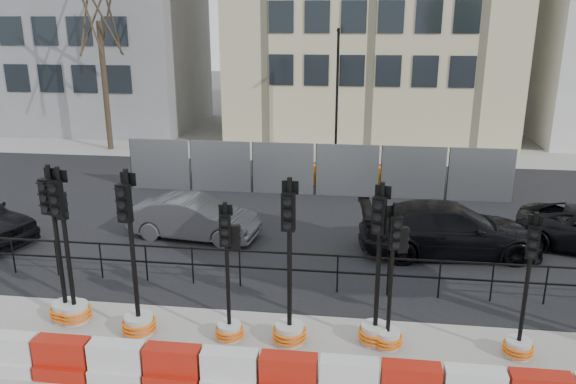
# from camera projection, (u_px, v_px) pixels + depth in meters

# --- Properties ---
(ground) EXTENTS (120.00, 120.00, 0.00)m
(ground) POSITION_uv_depth(u_px,v_px,m) (281.00, 314.00, 12.68)
(ground) COLOR #51514C
(ground) RESTS_ON ground
(road) EXTENTS (40.00, 14.00, 0.03)m
(road) POSITION_uv_depth(u_px,v_px,m) (310.00, 212.00, 19.30)
(road) COLOR black
(road) RESTS_ON ground
(sidewalk_far) EXTENTS (40.00, 4.00, 0.02)m
(sidewalk_far) POSITION_uv_depth(u_px,v_px,m) (326.00, 153.00, 27.83)
(sidewalk_far) COLOR gray
(sidewalk_far) RESTS_ON ground
(building_grey) EXTENTS (11.00, 9.06, 14.00)m
(building_grey) POSITION_uv_depth(u_px,v_px,m) (98.00, 8.00, 33.15)
(building_grey) COLOR gray
(building_grey) RESTS_ON ground
(kerb_railing) EXTENTS (18.00, 0.04, 1.00)m
(kerb_railing) POSITION_uv_depth(u_px,v_px,m) (288.00, 264.00, 13.61)
(kerb_railing) COLOR black
(kerb_railing) RESTS_ON ground
(heras_fencing) EXTENTS (14.33, 1.72, 2.00)m
(heras_fencing) POSITION_uv_depth(u_px,v_px,m) (331.00, 173.00, 21.76)
(heras_fencing) COLOR gray
(heras_fencing) RESTS_ON ground
(lamp_post_far) EXTENTS (0.12, 0.56, 6.00)m
(lamp_post_far) POSITION_uv_depth(u_px,v_px,m) (337.00, 91.00, 25.86)
(lamp_post_far) COLOR black
(lamp_post_far) RESTS_ON ground
(tree_bare_far) EXTENTS (2.00, 2.00, 9.00)m
(tree_bare_far) POSITION_uv_depth(u_px,v_px,m) (98.00, 13.00, 26.74)
(tree_bare_far) COLOR #473828
(tree_bare_far) RESTS_ON ground
(barrier_row) EXTENTS (16.75, 0.50, 0.80)m
(barrier_row) POSITION_uv_depth(u_px,v_px,m) (259.00, 375.00, 9.92)
(barrier_row) COLOR red
(barrier_row) RESTS_ON ground
(traffic_signal_a) EXTENTS (0.70, 0.70, 3.54)m
(traffic_signal_a) POSITION_uv_depth(u_px,v_px,m) (72.00, 292.00, 12.14)
(traffic_signal_a) COLOR #B8B8B3
(traffic_signal_a) RESTS_ON ground
(traffic_signal_b) EXTENTS (0.70, 0.70, 3.56)m
(traffic_signal_b) POSITION_uv_depth(u_px,v_px,m) (63.00, 285.00, 12.18)
(traffic_signal_b) COLOR #B8B8B3
(traffic_signal_b) RESTS_ON ground
(traffic_signal_c) EXTENTS (0.71, 0.71, 3.62)m
(traffic_signal_c) POSITION_uv_depth(u_px,v_px,m) (137.00, 303.00, 11.65)
(traffic_signal_c) COLOR #B8B8B3
(traffic_signal_c) RESTS_ON ground
(traffic_signal_d) EXTENTS (0.59, 0.59, 3.02)m
(traffic_signal_d) POSITION_uv_depth(u_px,v_px,m) (229.00, 309.00, 11.47)
(traffic_signal_d) COLOR #B8B8B3
(traffic_signal_d) RESTS_ON ground
(traffic_signal_e) EXTENTS (0.70, 0.70, 3.55)m
(traffic_signal_e) POSITION_uv_depth(u_px,v_px,m) (289.00, 312.00, 11.33)
(traffic_signal_e) COLOR #B8B8B3
(traffic_signal_e) RESTS_ON ground
(traffic_signal_f) EXTENTS (0.61, 0.61, 3.09)m
(traffic_signal_f) POSITION_uv_depth(u_px,v_px,m) (389.00, 315.00, 11.19)
(traffic_signal_f) COLOR #B8B8B3
(traffic_signal_f) RESTS_ON ground
(traffic_signal_g) EXTENTS (0.68, 0.68, 3.45)m
(traffic_signal_g) POSITION_uv_depth(u_px,v_px,m) (376.00, 312.00, 11.34)
(traffic_signal_g) COLOR #B8B8B3
(traffic_signal_g) RESTS_ON ground
(traffic_signal_h) EXTENTS (0.59, 0.59, 3.02)m
(traffic_signal_h) POSITION_uv_depth(u_px,v_px,m) (521.00, 329.00, 10.90)
(traffic_signal_h) COLOR #B8B8B3
(traffic_signal_h) RESTS_ON ground
(car_b) EXTENTS (2.29, 4.22, 1.28)m
(car_b) POSITION_uv_depth(u_px,v_px,m) (194.00, 218.00, 16.93)
(car_b) COLOR #46464A
(car_b) RESTS_ON ground
(car_c) EXTENTS (3.07, 5.47, 1.47)m
(car_c) POSITION_uv_depth(u_px,v_px,m) (450.00, 229.00, 15.74)
(car_c) COLOR black
(car_c) RESTS_ON ground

